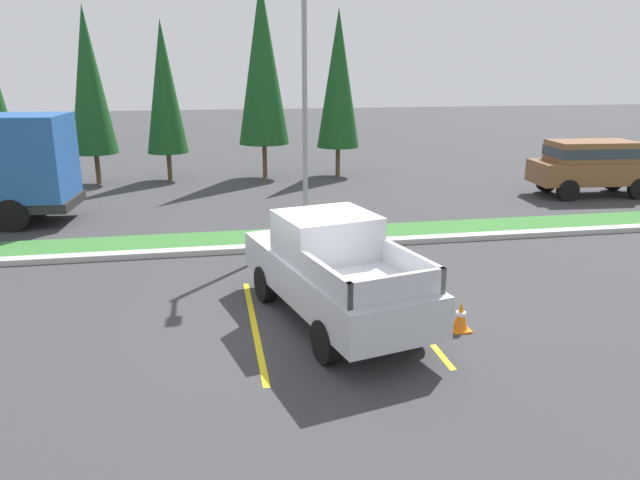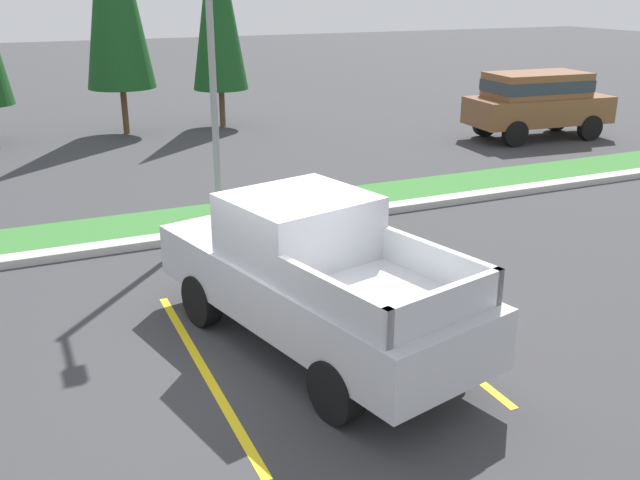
# 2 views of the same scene
# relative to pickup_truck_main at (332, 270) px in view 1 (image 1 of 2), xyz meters

# --- Properties ---
(ground_plane) EXTENTS (120.00, 120.00, 0.00)m
(ground_plane) POSITION_rel_pickup_truck_main_xyz_m (-0.51, -0.09, -1.04)
(ground_plane) COLOR #38383A
(parking_line_near) EXTENTS (0.12, 4.80, 0.01)m
(parking_line_near) POSITION_rel_pickup_truck_main_xyz_m (-1.54, -0.05, -1.04)
(parking_line_near) COLOR yellow
(parking_line_near) RESTS_ON ground
(parking_line_far) EXTENTS (0.12, 4.80, 0.01)m
(parking_line_far) POSITION_rel_pickup_truck_main_xyz_m (1.56, -0.05, -1.04)
(parking_line_far) COLOR yellow
(parking_line_far) RESTS_ON ground
(curb_strip) EXTENTS (56.00, 0.40, 0.15)m
(curb_strip) POSITION_rel_pickup_truck_main_xyz_m (-0.51, 4.91, -0.97)
(curb_strip) COLOR #B2B2AD
(curb_strip) RESTS_ON ground
(grass_median) EXTENTS (56.00, 1.80, 0.06)m
(grass_median) POSITION_rel_pickup_truck_main_xyz_m (-0.51, 6.01, -1.01)
(grass_median) COLOR #387533
(grass_median) RESTS_ON ground
(pickup_truck_main) EXTENTS (3.08, 5.52, 2.10)m
(pickup_truck_main) POSITION_rel_pickup_truck_main_xyz_m (0.00, 0.00, 0.00)
(pickup_truck_main) COLOR black
(pickup_truck_main) RESTS_ON ground
(suv_distant) EXTENTS (4.72, 2.22, 2.10)m
(suv_distant) POSITION_rel_pickup_truck_main_xyz_m (12.20, 9.86, 0.20)
(suv_distant) COLOR black
(suv_distant) RESTS_ON ground
(street_light) EXTENTS (0.24, 1.49, 6.80)m
(street_light) POSITION_rel_pickup_truck_main_xyz_m (0.43, 5.65, 2.91)
(street_light) COLOR gray
(street_light) RESTS_ON ground
(cypress_tree_left_inner) EXTENTS (1.87, 1.87, 7.20)m
(cypress_tree_left_inner) POSITION_rel_pickup_truck_main_xyz_m (-6.82, 15.87, 3.20)
(cypress_tree_left_inner) COLOR brown
(cypress_tree_left_inner) RESTS_ON ground
(cypress_tree_center) EXTENTS (1.74, 1.74, 6.70)m
(cypress_tree_center) POSITION_rel_pickup_truck_main_xyz_m (-3.89, 16.22, 2.90)
(cypress_tree_center) COLOR brown
(cypress_tree_center) RESTS_ON ground
(cypress_tree_right_inner) EXTENTS (2.19, 2.19, 8.42)m
(cypress_tree_right_inner) POSITION_rel_pickup_truck_main_xyz_m (0.27, 16.07, 3.92)
(cypress_tree_right_inner) COLOR brown
(cypress_tree_right_inner) RESTS_ON ground
(cypress_tree_rightmost) EXTENTS (1.88, 1.88, 7.24)m
(cypress_tree_rightmost) POSITION_rel_pickup_truck_main_xyz_m (3.57, 15.98, 3.22)
(cypress_tree_rightmost) COLOR brown
(cypress_tree_rightmost) RESTS_ON ground
(traffic_cone) EXTENTS (0.36, 0.36, 0.60)m
(traffic_cone) POSITION_rel_pickup_truck_main_xyz_m (2.29, -0.98, -0.75)
(traffic_cone) COLOR orange
(traffic_cone) RESTS_ON ground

